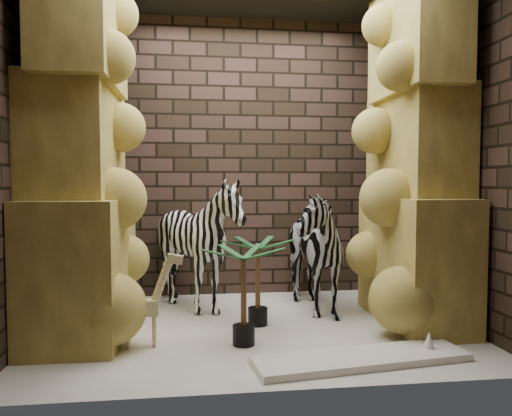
{
  "coord_description": "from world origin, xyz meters",
  "views": [
    {
      "loc": [
        -0.48,
        -3.95,
        1.22
      ],
      "look_at": [
        0.03,
        0.15,
        1.01
      ],
      "focal_mm": 33.35,
      "sensor_mm": 36.0,
      "label": 1
    }
  ],
  "objects": [
    {
      "name": "floor",
      "position": [
        0.0,
        0.0,
        0.0
      ],
      "size": [
        3.5,
        3.5,
        0.0
      ],
      "primitive_type": "plane",
      "color": "white",
      "rests_on": "ground"
    },
    {
      "name": "wall_back",
      "position": [
        0.0,
        1.25,
        1.5
      ],
      "size": [
        3.5,
        0.0,
        3.5
      ],
      "primitive_type": "plane",
      "rotation": [
        1.57,
        0.0,
        0.0
      ],
      "color": "black",
      "rests_on": "ground"
    },
    {
      "name": "wall_front",
      "position": [
        0.0,
        -1.25,
        1.5
      ],
      "size": [
        3.5,
        0.0,
        3.5
      ],
      "primitive_type": "plane",
      "rotation": [
        -1.57,
        0.0,
        0.0
      ],
      "color": "black",
      "rests_on": "ground"
    },
    {
      "name": "wall_left",
      "position": [
        -1.75,
        0.0,
        1.5
      ],
      "size": [
        0.0,
        3.0,
        3.0
      ],
      "primitive_type": "plane",
      "rotation": [
        1.57,
        0.0,
        1.57
      ],
      "color": "black",
      "rests_on": "ground"
    },
    {
      "name": "wall_right",
      "position": [
        1.75,
        0.0,
        1.5
      ],
      "size": [
        0.0,
        3.0,
        3.0
      ],
      "primitive_type": "plane",
      "rotation": [
        1.57,
        0.0,
        -1.57
      ],
      "color": "black",
      "rests_on": "ground"
    },
    {
      "name": "rock_pillar_left",
      "position": [
        -1.4,
        0.0,
        1.5
      ],
      "size": [
        0.68,
        1.3,
        3.0
      ],
      "primitive_type": null,
      "color": "#D2BD54",
      "rests_on": "floor"
    },
    {
      "name": "rock_pillar_right",
      "position": [
        1.42,
        0.0,
        1.5
      ],
      "size": [
        0.58,
        1.25,
        3.0
      ],
      "primitive_type": null,
      "color": "#D2BD54",
      "rests_on": "floor"
    },
    {
      "name": "zebra_right",
      "position": [
        0.54,
        0.5,
        0.67
      ],
      "size": [
        0.76,
        1.21,
        1.35
      ],
      "primitive_type": "imported",
      "rotation": [
        0.0,
        0.0,
        0.14
      ],
      "color": "white",
      "rests_on": "floor"
    },
    {
      "name": "zebra_left",
      "position": [
        -0.46,
        0.57,
        0.57
      ],
      "size": [
        1.26,
        1.44,
        1.15
      ],
      "primitive_type": "imported",
      "rotation": [
        0.0,
        0.0,
        -0.21
      ],
      "color": "white",
      "rests_on": "floor"
    },
    {
      "name": "giraffe_toy",
      "position": [
        -0.9,
        -0.37,
        0.37
      ],
      "size": [
        0.39,
        0.14,
        0.75
      ],
      "primitive_type": null,
      "rotation": [
        0.0,
        0.0,
        0.04
      ],
      "color": "beige",
      "rests_on": "floor"
    },
    {
      "name": "palm_front",
      "position": [
        0.04,
        0.06,
        0.38
      ],
      "size": [
        0.36,
        0.36,
        0.76
      ],
      "primitive_type": null,
      "color": "#174421",
      "rests_on": "floor"
    },
    {
      "name": "palm_back",
      "position": [
        -0.13,
        -0.42,
        0.38
      ],
      "size": [
        0.36,
        0.36,
        0.76
      ],
      "primitive_type": null,
      "color": "#174421",
      "rests_on": "floor"
    },
    {
      "name": "surfboard",
      "position": [
        0.63,
        -0.87,
        0.03
      ],
      "size": [
        1.53,
        0.56,
        0.05
      ],
      "primitive_type": "cube",
      "rotation": [
        0.0,
        0.0,
        0.13
      ],
      "color": "white",
      "rests_on": "floor"
    }
  ]
}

